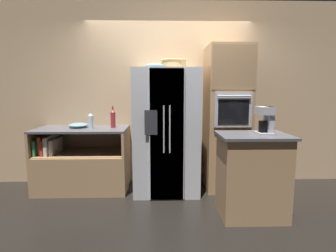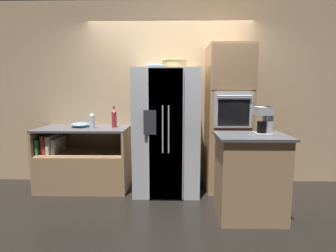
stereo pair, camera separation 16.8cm
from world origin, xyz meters
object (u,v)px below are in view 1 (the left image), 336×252
mixing_bowl (78,125)px  wicker_basket (174,64)px  bottle_short (91,121)px  wall_oven (227,119)px  refrigerator (166,131)px  bottle_tall (113,118)px  fruit_bowl (155,66)px  coffee_maker (266,119)px

mixing_bowl → wicker_basket: bearing=-2.4°
bottle_short → wall_oven: bearing=2.2°
refrigerator → bottle_tall: size_ratio=5.57×
bottle_tall → mixing_bowl: bearing=177.9°
fruit_bowl → coffee_maker: bearing=-30.9°
mixing_bowl → bottle_tall: bearing=-2.1°
mixing_bowl → coffee_maker: 2.59m
wicker_basket → bottle_short: size_ratio=1.40×
wicker_basket → bottle_tall: bearing=177.4°
bottle_tall → mixing_bowl: size_ratio=1.13×
fruit_bowl → bottle_short: (-0.92, 0.08, -0.76)m
refrigerator → wall_oven: 0.91m
bottle_short → coffee_maker: size_ratio=0.84×
wicker_basket → wall_oven: bearing=0.3°
fruit_bowl → coffee_maker: 1.60m
fruit_bowl → refrigerator: bearing=26.5°
refrigerator → wicker_basket: 0.96m
wicker_basket → bottle_tall: (-0.89, 0.04, -0.78)m
wall_oven → fruit_bowl: size_ratio=8.18×
fruit_bowl → bottle_short: fruit_bowl is taller
fruit_bowl → bottle_tall: size_ratio=0.81×
refrigerator → coffee_maker: refrigerator is taller
mixing_bowl → refrigerator: bearing=-6.0°
bottle_tall → refrigerator: bearing=-8.5°
wicker_basket → fruit_bowl: bearing=-149.8°
coffee_maker → fruit_bowl: bearing=149.1°
fruit_bowl → bottle_tall: fruit_bowl is taller
coffee_maker → wicker_basket: bearing=137.6°
refrigerator → coffee_maker: 1.40m
wicker_basket → bottle_short: (-1.18, -0.07, -0.80)m
wicker_basket → fruit_bowl: wicker_basket is taller
coffee_maker → refrigerator: bearing=143.1°
wall_oven → bottle_short: bearing=-177.8°
wicker_basket → mixing_bowl: 1.66m
wall_oven → wicker_basket: wall_oven is taller
bottle_tall → bottle_short: (-0.29, -0.11, -0.02)m
wall_oven → bottle_tall: 1.67m
refrigerator → bottle_short: 1.08m
mixing_bowl → coffee_maker: coffee_maker is taller
refrigerator → wall_oven: wall_oven is taller
bottle_short → mixing_bowl: bottle_short is taller
fruit_bowl → wall_oven: bearing=8.6°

